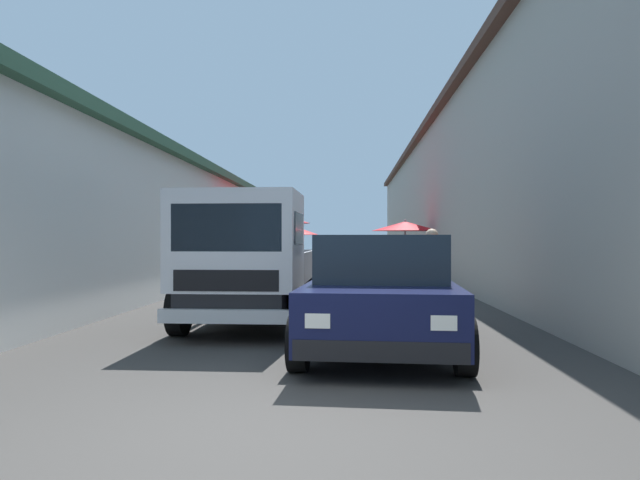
{
  "coord_description": "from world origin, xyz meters",
  "views": [
    {
      "loc": [
        -3.82,
        -0.65,
        1.4
      ],
      "look_at": [
        8.53,
        -0.01,
        1.38
      ],
      "focal_mm": 31.71,
      "sensor_mm": 36.0,
      "label": 1
    }
  ],
  "objects": [
    {
      "name": "vendor_by_crates",
      "position": [
        5.63,
        -2.02,
        0.9
      ],
      "size": [
        0.63,
        0.26,
        1.58
      ],
      "color": "#232328",
      "rests_on": "ground"
    },
    {
      "name": "ground",
      "position": [
        13.5,
        0.0,
        0.0
      ],
      "size": [
        90.0,
        90.0,
        0.0
      ],
      "primitive_type": "plane",
      "color": "#3D3A38"
    },
    {
      "name": "fruit_stall_mid_lane",
      "position": [
        19.88,
        1.97,
        1.68
      ],
      "size": [
        2.66,
        2.66,
        2.14
      ],
      "color": "#9E9EA3",
      "rests_on": "ground"
    },
    {
      "name": "building_left_whitewash",
      "position": [
        15.75,
        7.13,
        1.85
      ],
      "size": [
        49.8,
        7.5,
        3.68
      ],
      "color": "silver",
      "rests_on": "ground"
    },
    {
      "name": "vendor_in_shade",
      "position": [
        17.44,
        1.64,
        0.9
      ],
      "size": [
        0.27,
        0.63,
        1.57
      ],
      "color": "#232328",
      "rests_on": "ground"
    },
    {
      "name": "building_right_concrete",
      "position": [
        15.75,
        -7.13,
        2.91
      ],
      "size": [
        49.8,
        7.5,
        5.8
      ],
      "color": "#A39E93",
      "rests_on": "ground"
    },
    {
      "name": "fruit_stall_far_left",
      "position": [
        16.68,
        -2.66,
        1.6
      ],
      "size": [
        2.43,
        2.43,
        2.12
      ],
      "color": "#9E9EA3",
      "rests_on": "ground"
    },
    {
      "name": "hatchback_car",
      "position": [
        3.44,
        -1.06,
        0.74
      ],
      "size": [
        4.01,
        2.12,
        1.45
      ],
      "color": "#0F1438",
      "rests_on": "ground"
    },
    {
      "name": "fruit_stall_near_left",
      "position": [
        15.52,
        2.02,
        1.97
      ],
      "size": [
        2.72,
        2.72,
        2.41
      ],
      "color": "#9E9EA3",
      "rests_on": "ground"
    },
    {
      "name": "delivery_truck",
      "position": [
        4.93,
        0.93,
        1.04
      ],
      "size": [
        4.95,
        2.04,
        2.08
      ],
      "color": "black",
      "rests_on": "ground"
    },
    {
      "name": "parked_scooter",
      "position": [
        14.45,
        3.1,
        0.45
      ],
      "size": [
        1.69,
        0.37,
        1.14
      ],
      "color": "black",
      "rests_on": "ground"
    }
  ]
}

